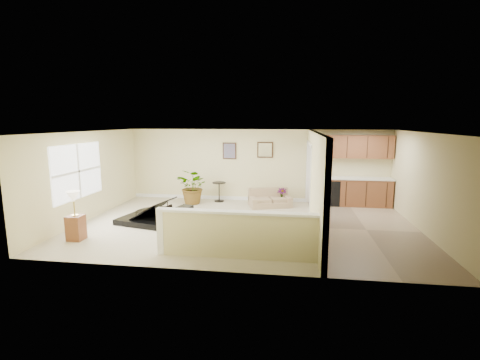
# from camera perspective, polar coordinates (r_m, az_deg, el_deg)

# --- Properties ---
(floor) EXTENTS (9.00, 9.00, 0.00)m
(floor) POSITION_cam_1_polar(r_m,az_deg,el_deg) (9.49, 0.92, -7.38)
(floor) COLOR beige
(floor) RESTS_ON ground
(back_wall) EXTENTS (9.00, 0.04, 2.50)m
(back_wall) POSITION_cam_1_polar(r_m,az_deg,el_deg) (12.15, 2.72, 2.41)
(back_wall) COLOR beige
(back_wall) RESTS_ON floor
(front_wall) EXTENTS (9.00, 0.04, 2.50)m
(front_wall) POSITION_cam_1_polar(r_m,az_deg,el_deg) (6.30, -2.51, -4.41)
(front_wall) COLOR beige
(front_wall) RESTS_ON floor
(left_wall) EXTENTS (0.04, 6.00, 2.50)m
(left_wall) POSITION_cam_1_polar(r_m,az_deg,el_deg) (10.73, -23.64, 0.64)
(left_wall) COLOR beige
(left_wall) RESTS_ON floor
(right_wall) EXTENTS (0.04, 6.00, 2.50)m
(right_wall) POSITION_cam_1_polar(r_m,az_deg,el_deg) (9.73, 28.25, -0.55)
(right_wall) COLOR beige
(right_wall) RESTS_ON floor
(ceiling) EXTENTS (9.00, 6.00, 0.04)m
(ceiling) POSITION_cam_1_polar(r_m,az_deg,el_deg) (9.08, 0.96, 7.89)
(ceiling) COLOR white
(ceiling) RESTS_ON back_wall
(kitchen_vinyl) EXTENTS (2.70, 6.00, 0.01)m
(kitchen_vinyl) POSITION_cam_1_polar(r_m,az_deg,el_deg) (9.63, 20.03, -7.70)
(kitchen_vinyl) COLOR tan
(kitchen_vinyl) RESTS_ON floor
(interior_partition) EXTENTS (0.18, 5.99, 2.50)m
(interior_partition) POSITION_cam_1_polar(r_m,az_deg,el_deg) (9.41, 12.07, -0.11)
(interior_partition) COLOR beige
(interior_partition) RESTS_ON floor
(pony_half_wall) EXTENTS (3.42, 0.22, 1.00)m
(pony_half_wall) POSITION_cam_1_polar(r_m,az_deg,el_deg) (7.15, -0.82, -8.78)
(pony_half_wall) COLOR beige
(pony_half_wall) RESTS_ON floor
(left_window) EXTENTS (0.05, 2.15, 1.45)m
(left_window) POSITION_cam_1_polar(r_m,az_deg,el_deg) (10.28, -25.10, 1.30)
(left_window) COLOR white
(left_window) RESTS_ON left_wall
(wall_art_left) EXTENTS (0.48, 0.04, 0.58)m
(wall_art_left) POSITION_cam_1_polar(r_m,az_deg,el_deg) (12.20, -1.74, 4.80)
(wall_art_left) COLOR #3C2615
(wall_art_left) RESTS_ON back_wall
(wall_mirror) EXTENTS (0.55, 0.04, 0.55)m
(wall_mirror) POSITION_cam_1_polar(r_m,az_deg,el_deg) (12.04, 4.15, 4.96)
(wall_mirror) COLOR #3C2615
(wall_mirror) RESTS_ON back_wall
(kitchen_cabinets) EXTENTS (2.36, 0.65, 2.33)m
(kitchen_cabinets) POSITION_cam_1_polar(r_m,az_deg,el_deg) (12.06, 17.84, 0.07)
(kitchen_cabinets) COLOR brown
(kitchen_cabinets) RESTS_ON floor
(piano) EXTENTS (1.97, 1.98, 1.41)m
(piano) POSITION_cam_1_polar(r_m,az_deg,el_deg) (10.08, -14.58, -3.22)
(piano) COLOR black
(piano) RESTS_ON floor
(piano_bench) EXTENTS (0.51, 0.73, 0.44)m
(piano_bench) POSITION_cam_1_polar(r_m,az_deg,el_deg) (9.77, -9.45, -5.67)
(piano_bench) COLOR black
(piano_bench) RESTS_ON floor
(loveseat) EXTENTS (1.55, 1.14, 0.76)m
(loveseat) POSITION_cam_1_polar(r_m,az_deg,el_deg) (11.50, 4.96, -2.89)
(loveseat) COLOR tan
(loveseat) RESTS_ON floor
(accent_table) EXTENTS (0.47, 0.47, 0.68)m
(accent_table) POSITION_cam_1_polar(r_m,az_deg,el_deg) (12.13, -3.45, -1.51)
(accent_table) COLOR black
(accent_table) RESTS_ON floor
(palm_plant) EXTENTS (1.36, 1.29, 1.19)m
(palm_plant) POSITION_cam_1_polar(r_m,az_deg,el_deg) (11.83, -7.61, -1.13)
(palm_plant) COLOR black
(palm_plant) RESTS_ON floor
(small_plant) EXTENTS (0.33, 0.33, 0.58)m
(small_plant) POSITION_cam_1_polar(r_m,az_deg,el_deg) (11.66, 6.85, -2.98)
(small_plant) COLOR black
(small_plant) RESTS_ON floor
(lamp_stand) EXTENTS (0.35, 0.35, 1.17)m
(lamp_stand) POSITION_cam_1_polar(r_m,az_deg,el_deg) (9.07, -25.42, -5.88)
(lamp_stand) COLOR brown
(lamp_stand) RESTS_ON floor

